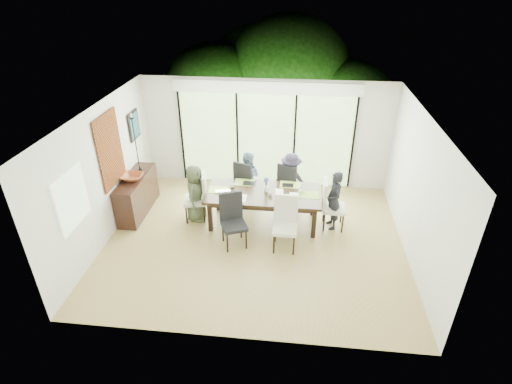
# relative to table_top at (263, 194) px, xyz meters

# --- Properties ---
(floor) EXTENTS (6.00, 5.00, 0.01)m
(floor) POSITION_rel_table_top_xyz_m (-0.11, -0.67, -0.73)
(floor) COLOR olive
(floor) RESTS_ON ground
(ceiling) EXTENTS (6.00, 5.00, 0.01)m
(ceiling) POSITION_rel_table_top_xyz_m (-0.11, -0.67, 1.98)
(ceiling) COLOR white
(ceiling) RESTS_ON wall_back
(wall_back) EXTENTS (6.00, 0.02, 2.70)m
(wall_back) POSITION_rel_table_top_xyz_m (-0.11, 1.84, 0.62)
(wall_back) COLOR silver
(wall_back) RESTS_ON floor
(wall_front) EXTENTS (6.00, 0.02, 2.70)m
(wall_front) POSITION_rel_table_top_xyz_m (-0.11, -3.18, 0.62)
(wall_front) COLOR beige
(wall_front) RESTS_ON floor
(wall_left) EXTENTS (0.02, 5.00, 2.70)m
(wall_left) POSITION_rel_table_top_xyz_m (-3.12, -0.67, 0.62)
(wall_left) COLOR silver
(wall_left) RESTS_ON floor
(wall_right) EXTENTS (0.02, 5.00, 2.70)m
(wall_right) POSITION_rel_table_top_xyz_m (2.90, -0.67, 0.62)
(wall_right) COLOR beige
(wall_right) RESTS_ON floor
(glass_doors) EXTENTS (4.20, 0.02, 2.30)m
(glass_doors) POSITION_rel_table_top_xyz_m (-0.11, 1.80, 0.47)
(glass_doors) COLOR #598C3F
(glass_doors) RESTS_ON wall_back
(blinds_header) EXTENTS (4.40, 0.06, 0.28)m
(blinds_header) POSITION_rel_table_top_xyz_m (-0.11, 1.79, 1.77)
(blinds_header) COLOR white
(blinds_header) RESTS_ON wall_back
(mullion_a) EXTENTS (0.05, 0.04, 2.30)m
(mullion_a) POSITION_rel_table_top_xyz_m (-2.21, 1.79, 0.47)
(mullion_a) COLOR black
(mullion_a) RESTS_ON wall_back
(mullion_b) EXTENTS (0.05, 0.04, 2.30)m
(mullion_b) POSITION_rel_table_top_xyz_m (-0.81, 1.79, 0.47)
(mullion_b) COLOR black
(mullion_b) RESTS_ON wall_back
(mullion_c) EXTENTS (0.05, 0.04, 2.30)m
(mullion_c) POSITION_rel_table_top_xyz_m (0.59, 1.79, 0.47)
(mullion_c) COLOR black
(mullion_c) RESTS_ON wall_back
(mullion_d) EXTENTS (0.05, 0.04, 2.30)m
(mullion_d) POSITION_rel_table_top_xyz_m (1.99, 1.79, 0.47)
(mullion_d) COLOR black
(mullion_d) RESTS_ON wall_back
(side_window) EXTENTS (0.02, 0.90, 1.00)m
(side_window) POSITION_rel_table_top_xyz_m (-3.08, -1.87, 0.77)
(side_window) COLOR #8CAD7F
(side_window) RESTS_ON wall_left
(deck) EXTENTS (6.00, 1.80, 0.10)m
(deck) POSITION_rel_table_top_xyz_m (-0.11, 2.73, -0.78)
(deck) COLOR brown
(deck) RESTS_ON ground
(rail_top) EXTENTS (6.00, 0.08, 0.06)m
(rail_top) POSITION_rel_table_top_xyz_m (-0.11, 3.53, -0.18)
(rail_top) COLOR brown
(rail_top) RESTS_ON deck
(foliage_left) EXTENTS (3.20, 3.20, 3.20)m
(foliage_left) POSITION_rel_table_top_xyz_m (-1.91, 4.53, 0.71)
(foliage_left) COLOR #14380F
(foliage_left) RESTS_ON ground
(foliage_mid) EXTENTS (4.00, 4.00, 4.00)m
(foliage_mid) POSITION_rel_table_top_xyz_m (0.29, 5.13, 1.07)
(foliage_mid) COLOR #14380F
(foliage_mid) RESTS_ON ground
(foliage_right) EXTENTS (2.80, 2.80, 2.80)m
(foliage_right) POSITION_rel_table_top_xyz_m (2.09, 4.33, 0.53)
(foliage_right) COLOR #14380F
(foliage_right) RESTS_ON ground
(foliage_far) EXTENTS (3.60, 3.60, 3.60)m
(foliage_far) POSITION_rel_table_top_xyz_m (-0.71, 5.83, 0.89)
(foliage_far) COLOR #14380F
(foliage_far) RESTS_ON ground
(table_top) EXTENTS (2.42, 1.11, 0.06)m
(table_top) POSITION_rel_table_top_xyz_m (0.00, 0.00, 0.00)
(table_top) COLOR black
(table_top) RESTS_ON floor
(table_apron) EXTENTS (2.22, 0.91, 0.10)m
(table_apron) POSITION_rel_table_top_xyz_m (-0.00, 0.00, -0.09)
(table_apron) COLOR black
(table_apron) RESTS_ON floor
(table_leg_fl) EXTENTS (0.09, 0.09, 0.70)m
(table_leg_fl) POSITION_rel_table_top_xyz_m (-1.08, -0.43, -0.38)
(table_leg_fl) COLOR black
(table_leg_fl) RESTS_ON floor
(table_leg_fr) EXTENTS (0.09, 0.09, 0.70)m
(table_leg_fr) POSITION_rel_table_top_xyz_m (1.08, -0.43, -0.38)
(table_leg_fr) COLOR black
(table_leg_fr) RESTS_ON floor
(table_leg_bl) EXTENTS (0.09, 0.09, 0.70)m
(table_leg_bl) POSITION_rel_table_top_xyz_m (-1.08, 0.43, -0.38)
(table_leg_bl) COLOR black
(table_leg_bl) RESTS_ON floor
(table_leg_br) EXTENTS (0.09, 0.09, 0.70)m
(table_leg_br) POSITION_rel_table_top_xyz_m (1.08, 0.43, -0.38)
(table_leg_br) COLOR black
(table_leg_br) RESTS_ON floor
(chair_left_end) EXTENTS (0.54, 0.54, 1.11)m
(chair_left_end) POSITION_rel_table_top_xyz_m (-1.50, 0.00, -0.17)
(chair_left_end) COLOR beige
(chair_left_end) RESTS_ON floor
(chair_right_end) EXTENTS (0.47, 0.47, 1.11)m
(chair_right_end) POSITION_rel_table_top_xyz_m (1.50, 0.00, -0.17)
(chair_right_end) COLOR silver
(chair_right_end) RESTS_ON floor
(chair_far_left) EXTENTS (0.61, 0.61, 1.11)m
(chair_far_left) POSITION_rel_table_top_xyz_m (-0.45, 0.85, -0.17)
(chair_far_left) COLOR black
(chair_far_left) RESTS_ON floor
(chair_far_right) EXTENTS (0.61, 0.61, 1.11)m
(chair_far_right) POSITION_rel_table_top_xyz_m (0.55, 0.85, -0.17)
(chair_far_right) COLOR black
(chair_far_right) RESTS_ON floor
(chair_near_left) EXTENTS (0.61, 0.61, 1.11)m
(chair_near_left) POSITION_rel_table_top_xyz_m (-0.50, -0.87, -0.17)
(chair_near_left) COLOR black
(chair_near_left) RESTS_ON floor
(chair_near_right) EXTENTS (0.47, 0.47, 1.11)m
(chair_near_right) POSITION_rel_table_top_xyz_m (0.50, -0.87, -0.17)
(chair_near_right) COLOR silver
(chair_near_right) RESTS_ON floor
(person_left_end) EXTENTS (0.46, 0.65, 1.30)m
(person_left_end) POSITION_rel_table_top_xyz_m (-1.48, 0.00, -0.08)
(person_left_end) COLOR #444F34
(person_left_end) RESTS_ON floor
(person_right_end) EXTENTS (0.52, 0.68, 1.30)m
(person_right_end) POSITION_rel_table_top_xyz_m (1.48, 0.00, -0.08)
(person_right_end) COLOR black
(person_right_end) RESTS_ON floor
(person_far_left) EXTENTS (0.65, 0.45, 1.30)m
(person_far_left) POSITION_rel_table_top_xyz_m (-0.45, 0.83, -0.08)
(person_far_left) COLOR #748FA8
(person_far_left) RESTS_ON floor
(person_far_right) EXTENTS (0.66, 0.47, 1.30)m
(person_far_right) POSITION_rel_table_top_xyz_m (0.55, 0.83, -0.08)
(person_far_right) COLOR #262031
(person_far_right) RESTS_ON floor
(placemat_left) EXTENTS (0.44, 0.32, 0.01)m
(placemat_left) POSITION_rel_table_top_xyz_m (-0.95, 0.00, 0.03)
(placemat_left) COLOR #A1C546
(placemat_left) RESTS_ON table_top
(placemat_right) EXTENTS (0.44, 0.32, 0.01)m
(placemat_right) POSITION_rel_table_top_xyz_m (0.95, 0.00, 0.03)
(placemat_right) COLOR #78A93C
(placemat_right) RESTS_ON table_top
(placemat_far_l) EXTENTS (0.44, 0.32, 0.01)m
(placemat_far_l) POSITION_rel_table_top_xyz_m (-0.45, 0.40, 0.03)
(placemat_far_l) COLOR #8DA83C
(placemat_far_l) RESTS_ON table_top
(placemat_far_r) EXTENTS (0.44, 0.32, 0.01)m
(placemat_far_r) POSITION_rel_table_top_xyz_m (0.55, 0.40, 0.03)
(placemat_far_r) COLOR #A6C345
(placemat_far_r) RESTS_ON table_top
(placemat_paper) EXTENTS (0.44, 0.32, 0.01)m
(placemat_paper) POSITION_rel_table_top_xyz_m (-0.55, -0.30, 0.03)
(placemat_paper) COLOR white
(placemat_paper) RESTS_ON table_top
(tablet_far_l) EXTENTS (0.26, 0.18, 0.01)m
(tablet_far_l) POSITION_rel_table_top_xyz_m (-0.35, 0.35, 0.04)
(tablet_far_l) COLOR black
(tablet_far_l) RESTS_ON table_top
(tablet_far_r) EXTENTS (0.24, 0.17, 0.01)m
(tablet_far_r) POSITION_rel_table_top_xyz_m (0.50, 0.35, 0.04)
(tablet_far_r) COLOR black
(tablet_far_r) RESTS_ON table_top
(papers) EXTENTS (0.30, 0.22, 0.00)m
(papers) POSITION_rel_table_top_xyz_m (0.70, -0.05, 0.03)
(papers) COLOR white
(papers) RESTS_ON table_top
(platter_base) EXTENTS (0.26, 0.26, 0.02)m
(platter_base) POSITION_rel_table_top_xyz_m (-0.55, -0.30, 0.05)
(platter_base) COLOR white
(platter_base) RESTS_ON table_top
(platter_snacks) EXTENTS (0.20, 0.20, 0.01)m
(platter_snacks) POSITION_rel_table_top_xyz_m (-0.55, -0.30, 0.07)
(platter_snacks) COLOR #C05A16
(platter_snacks) RESTS_ON table_top
(vase) EXTENTS (0.08, 0.08, 0.12)m
(vase) POSITION_rel_table_top_xyz_m (0.05, 0.05, 0.09)
(vase) COLOR silver
(vase) RESTS_ON table_top
(hyacinth_stems) EXTENTS (0.04, 0.04, 0.16)m
(hyacinth_stems) POSITION_rel_table_top_xyz_m (0.05, 0.05, 0.21)
(hyacinth_stems) COLOR #337226
(hyacinth_stems) RESTS_ON table_top
(hyacinth_blooms) EXTENTS (0.11, 0.11, 0.11)m
(hyacinth_blooms) POSITION_rel_table_top_xyz_m (0.05, 0.05, 0.31)
(hyacinth_blooms) COLOR #4A5EB9
(hyacinth_blooms) RESTS_ON table_top
(laptop) EXTENTS (0.38, 0.30, 0.03)m
(laptop) POSITION_rel_table_top_xyz_m (-0.85, -0.10, 0.04)
(laptop) COLOR silver
(laptop) RESTS_ON table_top
(cup_a) EXTENTS (0.17, 0.17, 0.10)m
(cup_a) POSITION_rel_table_top_xyz_m (-0.70, 0.15, 0.08)
(cup_a) COLOR white
(cup_a) RESTS_ON table_top
(cup_b) EXTENTS (0.13, 0.13, 0.09)m
(cup_b) POSITION_rel_table_top_xyz_m (0.15, -0.10, 0.08)
(cup_b) COLOR white
(cup_b) RESTS_ON table_top
(cup_c) EXTENTS (0.15, 0.15, 0.10)m
(cup_c) POSITION_rel_table_top_xyz_m (0.80, 0.10, 0.08)
(cup_c) COLOR white
(cup_c) RESTS_ON table_top
(book) EXTENTS (0.18, 0.24, 0.02)m
(book) POSITION_rel_table_top_xyz_m (0.25, 0.05, 0.04)
(book) COLOR white
(book) RESTS_ON table_top
(sideboard) EXTENTS (0.44, 1.56, 0.87)m
(sideboard) POSITION_rel_table_top_xyz_m (-2.87, 0.15, -0.29)
(sideboard) COLOR black
(sideboard) RESTS_ON floor
(bowl) EXTENTS (0.46, 0.46, 0.11)m
(bowl) POSITION_rel_table_top_xyz_m (-2.87, 0.05, 0.20)
(bowl) COLOR brown
(bowl) RESTS_ON sideboard
(candlestick_base) EXTENTS (0.10, 0.10, 0.04)m
(candlestick_base) POSITION_rel_table_top_xyz_m (-2.87, 0.50, 0.17)
(candlestick_base) COLOR black
(candlestick_base) RESTS_ON sideboard
(candlestick_shaft) EXTENTS (0.02, 0.02, 1.22)m
(candlestick_shaft) POSITION_rel_table_top_xyz_m (-2.87, 0.50, 0.78)
(candlestick_shaft) COLOR black
(candlestick_shaft) RESTS_ON sideboard
(candlestick_pan) EXTENTS (0.10, 0.10, 0.03)m
(candlestick_pan) POSITION_rel_table_top_xyz_m (-2.87, 0.50, 1.38)
(candlestick_pan) COLOR black
(candlestick_pan) RESTS_ON sideboard
(candle) EXTENTS (0.03, 0.03, 0.10)m
(candle) POSITION_rel_table_top_xyz_m (-2.87, 0.50, 1.44)
(candle) COLOR silver
(candle) RESTS_ON sideboard
(tapestry) EXTENTS (0.02, 1.00, 1.50)m
(tapestry) POSITION_rel_table_top_xyz_m (-3.08, -0.27, 0.97)
(tapestry) COLOR #8C3B14
(tapestry) RESTS_ON wall_left
(art_frame) EXTENTS (0.03, 0.55, 0.65)m
(art_frame) POSITION_rel_table_top_xyz_m (-3.08, 1.03, 1.02)
(art_frame) COLOR black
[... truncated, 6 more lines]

